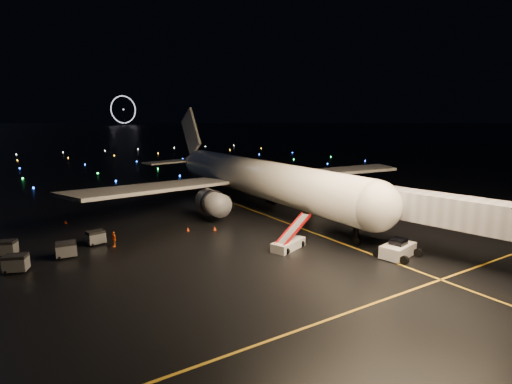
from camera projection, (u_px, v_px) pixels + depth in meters
ground at (35, 137)px, 286.73m from camera, size 2000.00×2000.00×0.00m
lane_centre at (278, 220)px, 56.16m from camera, size 0.25×80.00×0.02m
lane_cross at (287, 334)px, 26.46m from camera, size 60.00×0.25×0.02m
airliner at (246, 156)px, 64.35m from camera, size 57.44×54.62×16.13m
pushback_tug at (398, 248)px, 41.00m from camera, size 4.45×2.97×1.95m
belt_loader at (288, 235)px, 43.39m from camera, size 6.70×4.02×3.15m
crew_c at (114, 239)px, 44.35m from camera, size 0.60×1.08×1.74m
safety_cone_0 at (215, 228)px, 50.89m from camera, size 0.60×0.60×0.53m
safety_cone_1 at (201, 207)px, 62.90m from camera, size 0.57×0.57×0.53m
safety_cone_2 at (188, 229)px, 50.56m from camera, size 0.47×0.47×0.47m
safety_cone_3 at (66, 222)px, 54.10m from camera, size 0.42×0.42×0.46m
ferris_wheel at (123, 111)px, 720.20m from camera, size 49.33×16.80×52.00m
taxiway_lights at (79, 163)px, 125.46m from camera, size 164.00×92.00×0.36m
baggage_cart_0 at (96, 238)px, 45.11m from camera, size 2.08×1.63×1.59m
baggage_cart_1 at (66, 250)px, 40.90m from camera, size 2.07×1.55×1.65m
baggage_cart_2 at (6, 248)px, 41.39m from camera, size 2.30×2.01×1.63m
baggage_cart_3 at (16, 264)px, 37.01m from camera, size 2.33×2.00×1.67m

